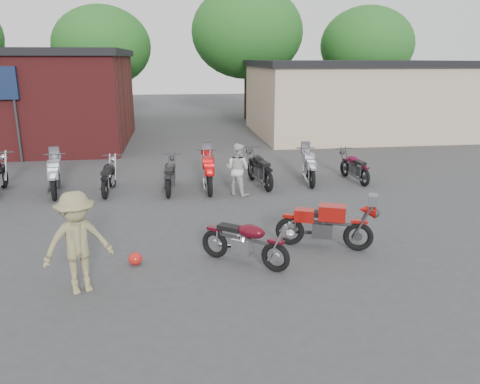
{
  "coord_description": "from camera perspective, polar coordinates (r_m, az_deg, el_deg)",
  "views": [
    {
      "loc": [
        -0.8,
        -8.85,
        3.88
      ],
      "look_at": [
        0.65,
        1.44,
        0.9
      ],
      "focal_mm": 35.0,
      "sensor_mm": 36.0,
      "label": 1
    }
  ],
  "objects": [
    {
      "name": "vintage_motorcycle",
      "position": [
        9.02,
        0.73,
        -5.74
      ],
      "size": [
        1.84,
        1.61,
        1.07
      ],
      "primitive_type": null,
      "rotation": [
        0.0,
        0.0,
        -0.65
      ],
      "color": "#490914",
      "rests_on": "ground"
    },
    {
      "name": "tree_2",
      "position": [
        31.22,
        0.87,
        16.95
      ],
      "size": [
        7.04,
        7.04,
        8.8
      ],
      "primitive_type": null,
      "color": "#16531D",
      "rests_on": "ground"
    },
    {
      "name": "tree_3",
      "position": [
        33.4,
        15.07,
        15.33
      ],
      "size": [
        6.08,
        6.08,
        7.6
      ],
      "primitive_type": null,
      "color": "#16531D",
      "rests_on": "ground"
    },
    {
      "name": "person_light",
      "position": [
        13.61,
        -0.3,
        2.77
      ],
      "size": [
        0.94,
        0.91,
        1.53
      ],
      "primitive_type": "imported",
      "rotation": [
        0.0,
        0.0,
        2.48
      ],
      "color": "silver",
      "rests_on": "ground"
    },
    {
      "name": "person_tan",
      "position": [
        8.34,
        -19.18,
        -5.88
      ],
      "size": [
        1.32,
        1.05,
        1.79
      ],
      "primitive_type": "imported",
      "rotation": [
        0.0,
        0.0,
        0.38
      ],
      "color": "#867B53",
      "rests_on": "ground"
    },
    {
      "name": "row_bike_5",
      "position": [
        14.7,
        2.37,
        3.1
      ],
      "size": [
        1.02,
        2.16,
        1.2
      ],
      "primitive_type": null,
      "rotation": [
        0.0,
        0.0,
        1.74
      ],
      "color": "black",
      "rests_on": "ground"
    },
    {
      "name": "ground",
      "position": [
        9.69,
        -2.64,
        -7.61
      ],
      "size": [
        90.0,
        90.0,
        0.0
      ],
      "primitive_type": "plane",
      "color": "#38383B"
    },
    {
      "name": "row_bike_3",
      "position": [
        14.18,
        -8.52,
        2.26
      ],
      "size": [
        0.78,
        1.96,
        1.11
      ],
      "primitive_type": null,
      "rotation": [
        0.0,
        0.0,
        1.49
      ],
      "color": "black",
      "rests_on": "ground"
    },
    {
      "name": "row_bike_1",
      "position": [
        14.8,
        -21.69,
        1.97
      ],
      "size": [
        0.99,
        2.08,
        1.16
      ],
      "primitive_type": null,
      "rotation": [
        0.0,
        0.0,
        1.74
      ],
      "color": "#9496A1",
      "rests_on": "ground"
    },
    {
      "name": "row_bike_4",
      "position": [
        14.23,
        -3.87,
        2.63
      ],
      "size": [
        0.73,
        2.08,
        1.2
      ],
      "primitive_type": null,
      "rotation": [
        0.0,
        0.0,
        1.55
      ],
      "color": "#B80F11",
      "rests_on": "ground"
    },
    {
      "name": "stucco_building",
      "position": [
        25.68,
        13.49,
        10.81
      ],
      "size": [
        10.0,
        8.0,
        3.5
      ],
      "primitive_type": "cube",
      "color": "tan",
      "rests_on": "ground"
    },
    {
      "name": "helmet",
      "position": [
        9.41,
        -12.65,
        -7.93
      ],
      "size": [
        0.35,
        0.35,
        0.25
      ],
      "primitive_type": "ellipsoid",
      "rotation": [
        0.0,
        0.0,
        -0.4
      ],
      "color": "red",
      "rests_on": "ground"
    },
    {
      "name": "sportbike",
      "position": [
        9.96,
        10.44,
        -3.67
      ],
      "size": [
        2.07,
        1.32,
        1.14
      ],
      "primitive_type": null,
      "rotation": [
        0.0,
        0.0,
        -0.37
      ],
      "color": "#9C110D",
      "rests_on": "ground"
    },
    {
      "name": "tree_1",
      "position": [
        31.13,
        -16.34,
        15.05
      ],
      "size": [
        5.92,
        5.92,
        7.4
      ],
      "primitive_type": null,
      "color": "#16531D",
      "rests_on": "ground"
    },
    {
      "name": "row_bike_6",
      "position": [
        15.18,
        8.41,
        3.17
      ],
      "size": [
        0.86,
        1.97,
        1.1
      ],
      "primitive_type": null,
      "rotation": [
        0.0,
        0.0,
        1.44
      ],
      "color": "gray",
      "rests_on": "ground"
    },
    {
      "name": "row_bike_2",
      "position": [
        14.44,
        -15.72,
        2.04
      ],
      "size": [
        0.71,
        1.9,
        1.09
      ],
      "primitive_type": null,
      "rotation": [
        0.0,
        0.0,
        1.52
      ],
      "color": "black",
      "rests_on": "ground"
    },
    {
      "name": "row_bike_7",
      "position": [
        15.68,
        13.76,
        3.19
      ],
      "size": [
        0.81,
        1.88,
        1.06
      ],
      "primitive_type": null,
      "rotation": [
        0.0,
        0.0,
        1.69
      ],
      "color": "#4E0925",
      "rests_on": "ground"
    }
  ]
}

